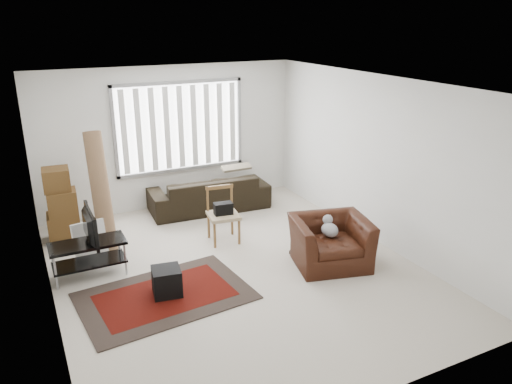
# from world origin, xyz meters

# --- Properties ---
(room) EXTENTS (6.00, 6.02, 2.71)m
(room) POSITION_xyz_m (0.03, 0.51, 1.76)
(room) COLOR beige
(room) RESTS_ON ground
(persian_rug) EXTENTS (2.31, 1.65, 0.02)m
(persian_rug) POSITION_xyz_m (-1.16, -0.28, 0.01)
(persian_rug) COLOR black
(persian_rug) RESTS_ON ground
(tv_stand) EXTENTS (1.05, 0.47, 0.52)m
(tv_stand) POSITION_xyz_m (-1.95, 0.76, 0.38)
(tv_stand) COLOR black
(tv_stand) RESTS_ON ground
(tv) EXTENTS (0.11, 0.85, 0.49)m
(tv) POSITION_xyz_m (-1.95, 0.76, 0.77)
(tv) COLOR black
(tv) RESTS_ON tv_stand
(subwoofer) EXTENTS (0.42, 0.42, 0.37)m
(subwoofer) POSITION_xyz_m (-1.12, -0.24, 0.20)
(subwoofer) COLOR black
(subwoofer) RESTS_ON persian_rug
(moving_boxes) EXTENTS (0.53, 0.50, 1.23)m
(moving_boxes) POSITION_xyz_m (-2.12, 2.23, 0.57)
(moving_boxes) COLOR brown
(moving_boxes) RESTS_ON ground
(white_flatpack) EXTENTS (0.51, 0.27, 0.62)m
(white_flatpack) POSITION_xyz_m (-1.85, 1.24, 0.31)
(white_flatpack) COLOR silver
(white_flatpack) RESTS_ON ground
(rolled_rug) EXTENTS (0.30, 0.84, 1.89)m
(rolled_rug) POSITION_xyz_m (-1.57, 1.63, 0.94)
(rolled_rug) COLOR brown
(rolled_rug) RESTS_ON ground
(sofa) EXTENTS (2.31, 1.12, 0.87)m
(sofa) POSITION_xyz_m (0.55, 2.45, 0.43)
(sofa) COLOR black
(sofa) RESTS_ON ground
(side_chair) EXTENTS (0.55, 0.55, 0.91)m
(side_chair) POSITION_xyz_m (0.23, 1.01, 0.50)
(side_chair) COLOR #978463
(side_chair) RESTS_ON ground
(armchair) EXTENTS (1.31, 1.20, 0.82)m
(armchair) POSITION_xyz_m (1.34, -0.47, 0.41)
(armchair) COLOR black
(armchair) RESTS_ON ground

